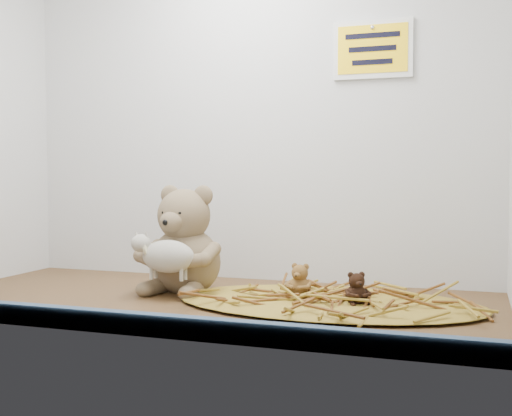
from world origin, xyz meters
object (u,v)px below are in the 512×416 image
(main_teddy, at_px, (185,239))
(mini_teddy_tan, at_px, (300,279))
(toy_lamb, at_px, (168,256))
(mini_teddy_brown, at_px, (356,287))

(main_teddy, distance_m, mini_teddy_tan, 0.28)
(toy_lamb, xyz_separation_m, mini_teddy_tan, (0.27, 0.07, -0.04))
(mini_teddy_tan, xyz_separation_m, mini_teddy_brown, (0.12, -0.04, -0.00))
(main_teddy, distance_m, toy_lamb, 0.09)
(toy_lamb, distance_m, mini_teddy_tan, 0.28)
(toy_lamb, relative_size, mini_teddy_tan, 2.17)
(toy_lamb, height_order, mini_teddy_brown, toy_lamb)
(toy_lamb, height_order, mini_teddy_tan, toy_lamb)
(toy_lamb, bearing_deg, mini_teddy_tan, 13.99)
(toy_lamb, distance_m, mini_teddy_brown, 0.39)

